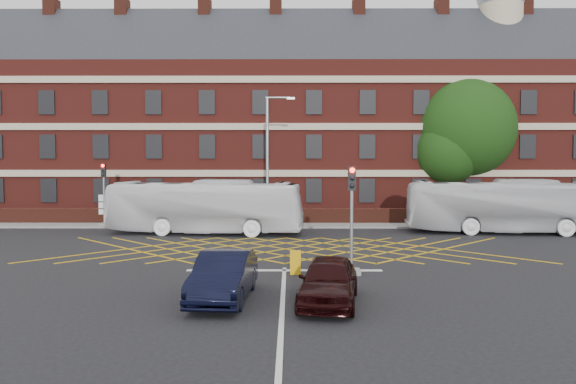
{
  "coord_description": "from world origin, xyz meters",
  "views": [
    {
      "loc": [
        0.25,
        -26.21,
        4.55
      ],
      "look_at": [
        0.13,
        1.5,
        2.93
      ],
      "focal_mm": 35.0,
      "sensor_mm": 36.0,
      "label": 1
    }
  ],
  "objects_px": {
    "bus_right": "(505,206)",
    "car_navy": "(224,276)",
    "street_lamp": "(268,185)",
    "car_maroon": "(329,281)",
    "bus_left": "(205,207)",
    "traffic_light_near": "(352,230)",
    "utility_cabinet": "(295,262)",
    "traffic_light_far": "(104,200)",
    "deciduous_tree": "(464,136)",
    "direction_signs": "(107,206)"
  },
  "relations": [
    {
      "from": "car_navy",
      "to": "traffic_light_far",
      "type": "relative_size",
      "value": 1.09
    },
    {
      "from": "deciduous_tree",
      "to": "utility_cabinet",
      "type": "relative_size",
      "value": 11.73
    },
    {
      "from": "car_navy",
      "to": "street_lamp",
      "type": "xyz_separation_m",
      "value": [
        0.74,
        18.0,
        2.13
      ]
    },
    {
      "from": "bus_left",
      "to": "car_maroon",
      "type": "relative_size",
      "value": 2.72
    },
    {
      "from": "bus_left",
      "to": "deciduous_tree",
      "type": "xyz_separation_m",
      "value": [
        18.57,
        9.42,
        4.73
      ]
    },
    {
      "from": "bus_left",
      "to": "traffic_light_near",
      "type": "distance_m",
      "value": 14.24
    },
    {
      "from": "street_lamp",
      "to": "utility_cabinet",
      "type": "relative_size",
      "value": 9.26
    },
    {
      "from": "car_maroon",
      "to": "utility_cabinet",
      "type": "bearing_deg",
      "value": 110.46
    },
    {
      "from": "car_maroon",
      "to": "direction_signs",
      "type": "relative_size",
      "value": 1.98
    },
    {
      "from": "bus_right",
      "to": "car_navy",
      "type": "distance_m",
      "value": 22.56
    },
    {
      "from": "street_lamp",
      "to": "car_maroon",
      "type": "bearing_deg",
      "value": -81.96
    },
    {
      "from": "traffic_light_near",
      "to": "street_lamp",
      "type": "distance_m",
      "value": 14.49
    },
    {
      "from": "deciduous_tree",
      "to": "street_lamp",
      "type": "distance_m",
      "value": 16.94
    },
    {
      "from": "traffic_light_far",
      "to": "street_lamp",
      "type": "height_order",
      "value": "street_lamp"
    },
    {
      "from": "street_lamp",
      "to": "direction_signs",
      "type": "distance_m",
      "value": 11.54
    },
    {
      "from": "bus_right",
      "to": "utility_cabinet",
      "type": "xyz_separation_m",
      "value": [
        -13.02,
        -12.36,
        -1.2
      ]
    },
    {
      "from": "car_navy",
      "to": "car_maroon",
      "type": "distance_m",
      "value": 3.39
    },
    {
      "from": "direction_signs",
      "to": "utility_cabinet",
      "type": "height_order",
      "value": "direction_signs"
    },
    {
      "from": "traffic_light_far",
      "to": "street_lamp",
      "type": "bearing_deg",
      "value": -10.62
    },
    {
      "from": "car_navy",
      "to": "utility_cabinet",
      "type": "bearing_deg",
      "value": 64.16
    },
    {
      "from": "deciduous_tree",
      "to": "bus_left",
      "type": "bearing_deg",
      "value": -153.11
    },
    {
      "from": "car_navy",
      "to": "direction_signs",
      "type": "relative_size",
      "value": 2.12
    },
    {
      "from": "bus_left",
      "to": "deciduous_tree",
      "type": "relative_size",
      "value": 1.1
    },
    {
      "from": "bus_right",
      "to": "direction_signs",
      "type": "xyz_separation_m",
      "value": [
        -25.83,
        3.87,
        -0.28
      ]
    },
    {
      "from": "car_navy",
      "to": "direction_signs",
      "type": "distance_m",
      "value": 22.88
    },
    {
      "from": "direction_signs",
      "to": "car_maroon",
      "type": "bearing_deg",
      "value": -56.49
    },
    {
      "from": "car_maroon",
      "to": "deciduous_tree",
      "type": "bearing_deg",
      "value": 73.15
    },
    {
      "from": "bus_right",
      "to": "car_navy",
      "type": "bearing_deg",
      "value": 142.89
    },
    {
      "from": "street_lamp",
      "to": "deciduous_tree",
      "type": "bearing_deg",
      "value": 26.95
    },
    {
      "from": "utility_cabinet",
      "to": "bus_right",
      "type": "bearing_deg",
      "value": 43.5
    },
    {
      "from": "utility_cabinet",
      "to": "direction_signs",
      "type": "bearing_deg",
      "value": 128.27
    },
    {
      "from": "car_navy",
      "to": "traffic_light_far",
      "type": "height_order",
      "value": "traffic_light_far"
    },
    {
      "from": "bus_left",
      "to": "utility_cabinet",
      "type": "bearing_deg",
      "value": -149.14
    },
    {
      "from": "bus_left",
      "to": "street_lamp",
      "type": "bearing_deg",
      "value": -56.74
    },
    {
      "from": "bus_left",
      "to": "street_lamp",
      "type": "xyz_separation_m",
      "value": [
        3.79,
        1.9,
        1.25
      ]
    },
    {
      "from": "bus_left",
      "to": "direction_signs",
      "type": "xyz_separation_m",
      "value": [
        -7.4,
        4.25,
        -0.27
      ]
    },
    {
      "from": "bus_right",
      "to": "car_maroon",
      "type": "bearing_deg",
      "value": 150.61
    },
    {
      "from": "traffic_light_near",
      "to": "direction_signs",
      "type": "bearing_deg",
      "value": 132.69
    },
    {
      "from": "utility_cabinet",
      "to": "traffic_light_near",
      "type": "bearing_deg",
      "value": -1.33
    },
    {
      "from": "street_lamp",
      "to": "direction_signs",
      "type": "relative_size",
      "value": 3.88
    },
    {
      "from": "car_navy",
      "to": "traffic_light_far",
      "type": "xyz_separation_m",
      "value": [
        -10.56,
        20.12,
        0.99
      ]
    },
    {
      "from": "car_maroon",
      "to": "traffic_light_far",
      "type": "bearing_deg",
      "value": 132.23
    },
    {
      "from": "car_navy",
      "to": "deciduous_tree",
      "type": "bearing_deg",
      "value": 62.61
    },
    {
      "from": "deciduous_tree",
      "to": "street_lamp",
      "type": "xyz_separation_m",
      "value": [
        -14.78,
        -7.51,
        -3.48
      ]
    },
    {
      "from": "bus_right",
      "to": "deciduous_tree",
      "type": "distance_m",
      "value": 10.2
    },
    {
      "from": "bus_left",
      "to": "utility_cabinet",
      "type": "distance_m",
      "value": 13.19
    },
    {
      "from": "traffic_light_near",
      "to": "utility_cabinet",
      "type": "relative_size",
      "value": 4.64
    },
    {
      "from": "car_navy",
      "to": "deciduous_tree",
      "type": "xyz_separation_m",
      "value": [
        15.53,
        25.51,
        5.61
      ]
    },
    {
      "from": "car_maroon",
      "to": "deciduous_tree",
      "type": "height_order",
      "value": "deciduous_tree"
    },
    {
      "from": "car_maroon",
      "to": "street_lamp",
      "type": "distance_m",
      "value": 18.81
    }
  ]
}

